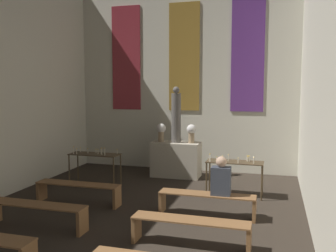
# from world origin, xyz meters

# --- Properties ---
(wall_back) EXTENTS (6.71, 0.16, 5.54)m
(wall_back) POSITION_xyz_m (0.00, 9.61, 2.80)
(wall_back) COLOR beige
(wall_back) RESTS_ON ground_plane
(wall_right) EXTENTS (0.12, 9.79, 5.54)m
(wall_right) POSITION_xyz_m (3.29, 4.78, 2.77)
(wall_right) COLOR beige
(wall_right) RESTS_ON ground_plane
(altar) EXTENTS (1.32, 0.64, 0.95)m
(altar) POSITION_xyz_m (0.00, 8.63, 0.48)
(altar) COLOR #ADA38E
(altar) RESTS_ON ground_plane
(statue) EXTENTS (0.26, 0.26, 1.52)m
(statue) POSITION_xyz_m (0.00, 8.63, 1.67)
(statue) COLOR #5B5651
(statue) RESTS_ON altar
(flower_vase_left) EXTENTS (0.26, 0.26, 0.50)m
(flower_vase_left) POSITION_xyz_m (-0.43, 8.63, 1.26)
(flower_vase_left) COLOR #937A5B
(flower_vase_left) RESTS_ON altar
(flower_vase_right) EXTENTS (0.26, 0.26, 0.50)m
(flower_vase_right) POSITION_xyz_m (0.43, 8.63, 1.26)
(flower_vase_right) COLOR #937A5B
(flower_vase_right) RESTS_ON altar
(candle_rack_left) EXTENTS (1.27, 0.49, 0.98)m
(candle_rack_left) POSITION_xyz_m (-1.75, 7.23, 0.69)
(candle_rack_left) COLOR #473823
(candle_rack_left) RESTS_ON ground_plane
(candle_rack_right) EXTENTS (1.27, 0.49, 0.99)m
(candle_rack_right) POSITION_xyz_m (1.74, 7.23, 0.69)
(candle_rack_right) COLOR #473823
(candle_rack_right) RESTS_ON ground_plane
(pew_third_left) EXTENTS (1.84, 0.36, 0.44)m
(pew_third_left) POSITION_xyz_m (-1.38, 4.29, 0.32)
(pew_third_left) COLOR brown
(pew_third_left) RESTS_ON ground_plane
(pew_third_right) EXTENTS (1.84, 0.36, 0.44)m
(pew_third_right) POSITION_xyz_m (1.38, 4.29, 0.32)
(pew_third_right) COLOR brown
(pew_third_right) RESTS_ON ground_plane
(pew_back_left) EXTENTS (1.84, 0.36, 0.44)m
(pew_back_left) POSITION_xyz_m (-1.38, 5.73, 0.32)
(pew_back_left) COLOR brown
(pew_back_left) RESTS_ON ground_plane
(pew_back_right) EXTENTS (1.84, 0.36, 0.44)m
(pew_back_right) POSITION_xyz_m (1.38, 5.73, 0.32)
(pew_back_right) COLOR brown
(pew_back_right) RESTS_ON ground_plane
(person_seated) EXTENTS (0.36, 0.24, 0.74)m
(person_seated) POSITION_xyz_m (1.64, 5.73, 0.77)
(person_seated) COLOR #383D47
(person_seated) RESTS_ON pew_back_right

